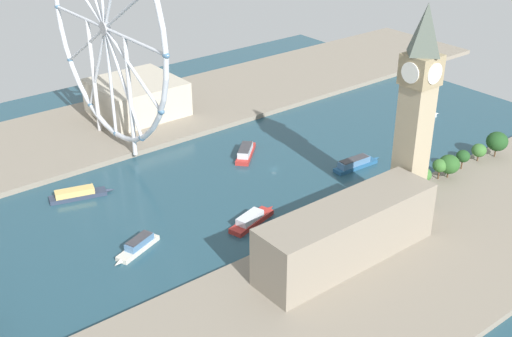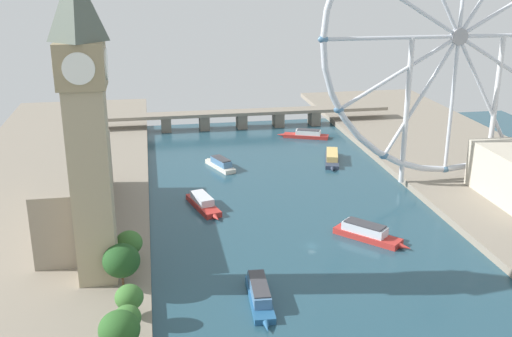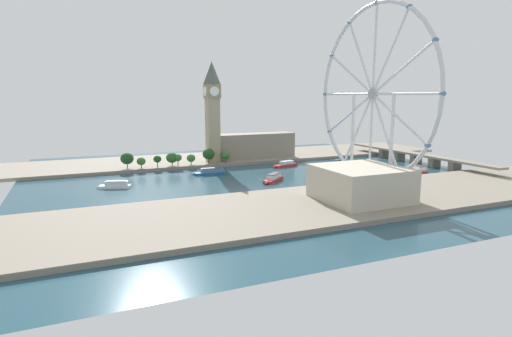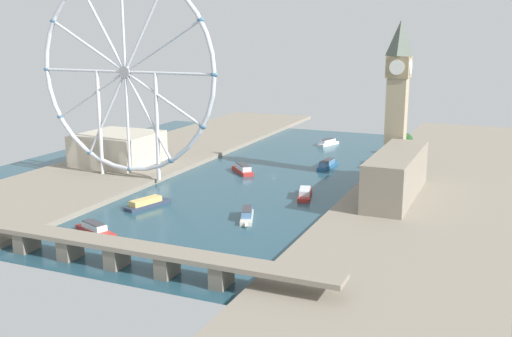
# 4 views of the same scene
# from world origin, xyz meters

# --- Properties ---
(ground_plane) EXTENTS (379.64, 379.64, 0.00)m
(ground_plane) POSITION_xyz_m (0.00, 0.00, 0.00)
(ground_plane) COLOR #234756
(riverbank_left) EXTENTS (90.00, 520.00, 3.00)m
(riverbank_left) POSITION_xyz_m (-104.82, 0.00, 1.50)
(riverbank_left) COLOR gray
(riverbank_left) RESTS_ON ground_plane
(riverbank_right) EXTENTS (90.00, 520.00, 3.00)m
(riverbank_right) POSITION_xyz_m (104.82, 0.00, 1.50)
(riverbank_right) COLOR gray
(riverbank_right) RESTS_ON ground_plane
(clock_tower) EXTENTS (14.96, 14.96, 98.30)m
(clock_tower) POSITION_xyz_m (-76.16, -17.08, 54.08)
(clock_tower) COLOR tan
(clock_tower) RESTS_ON riverbank_left
(parliament_block) EXTENTS (22.00, 85.08, 25.76)m
(parliament_block) POSITION_xyz_m (-86.90, 33.46, 15.88)
(parliament_block) COLOR gray
(parliament_block) RESTS_ON riverbank_left
(tree_row_embankment) EXTENTS (12.97, 104.53, 14.51)m
(tree_row_embankment) POSITION_xyz_m (-67.68, -56.70, 11.09)
(tree_row_embankment) COLOR #513823
(tree_row_embankment) RESTS_ON riverbank_left
(ferris_wheel) EXTENTS (128.34, 3.20, 130.19)m
(ferris_wheel) POSITION_xyz_m (78.69, 53.01, 69.29)
(ferris_wheel) COLOR silver
(ferris_wheel) RESTS_ON riverbank_right
(riverside_hall) EXTENTS (49.99, 50.60, 21.28)m
(riverside_hall) POSITION_xyz_m (110.40, 21.20, 13.64)
(riverside_hall) COLOR #BCB29E
(riverside_hall) RESTS_ON riverbank_right
(river_bridge) EXTENTS (191.64, 12.06, 10.78)m
(river_bridge) POSITION_xyz_m (0.00, 175.50, 7.72)
(river_bridge) COLOR gray
(river_bridge) RESTS_ON ground_plane
(tour_boat_0) EXTENTS (13.64, 30.68, 5.48)m
(tour_boat_0) POSITION_xyz_m (-36.67, 44.19, 2.18)
(tour_boat_0) COLOR #B22D28
(tour_boat_0) RESTS_ON ground_plane
(tour_boat_1) EXTENTS (30.64, 16.01, 5.18)m
(tour_boat_1) POSITION_xyz_m (34.71, 144.82, 2.04)
(tour_boat_1) COLOR #B22D28
(tour_boat_1) RESTS_ON ground_plane
(tour_boat_2) EXTENTS (13.28, 26.60, 5.48)m
(tour_boat_2) POSITION_xyz_m (-2.39, -118.13, 2.34)
(tour_boat_2) COLOR white
(tour_boat_2) RESTS_ON ground_plane
(tour_boat_3) EXTENTS (7.78, 31.98, 5.80)m
(tour_boat_3) POSITION_xyz_m (-26.36, -35.57, 2.48)
(tour_boat_3) COLOR #235684
(tour_boat_3) RESTS_ON ground_plane
(tour_boat_4) EXTENTS (13.82, 26.50, 5.73)m
(tour_boat_4) POSITION_xyz_m (-23.10, 96.65, 2.34)
(tour_boat_4) COLOR beige
(tour_boat_4) RESTS_ON ground_plane
(tour_boat_5) EXTENTS (24.53, 26.10, 6.21)m
(tour_boat_5) POSITION_xyz_m (22.40, 2.15, 2.57)
(tour_boat_5) COLOR #B22D28
(tour_boat_5) RESTS_ON ground_plane
(tour_boat_6) EXTENTS (14.32, 32.56, 4.97)m
(tour_boat_6) POSITION_xyz_m (36.76, 97.21, 2.11)
(tour_boat_6) COLOR #2D384C
(tour_boat_6) RESTS_ON ground_plane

